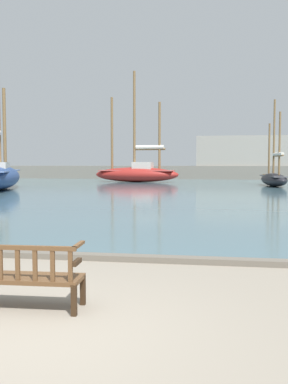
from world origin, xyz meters
The scene contains 7 objects.
ground_plane centered at (0.00, 0.00, 0.00)m, with size 160.00×160.00×0.00m, color gray.
harbor_water centered at (0.00, 44.00, 0.04)m, with size 100.00×80.00×0.08m, color #476670.
quay_edge_kerb centered at (0.00, 3.85, 0.06)m, with size 40.00×0.30×0.12m, color #675F54.
park_bench centered at (-0.50, 0.79, 0.47)m, with size 1.62×0.58×0.92m.
sailboat_far_port centered at (7.26, 32.20, 0.78)m, with size 2.16×7.33×7.19m.
sailboat_outer_port centered at (-5.33, 38.07, 1.11)m, with size 8.86×3.30×11.12m.
far_breakwater centered at (2.07, 47.39, 1.61)m, with size 55.52×2.40×5.21m.
Camera 1 is at (2.03, -4.66, 2.01)m, focal length 40.00 mm.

